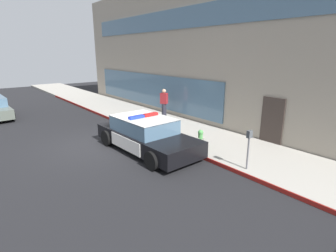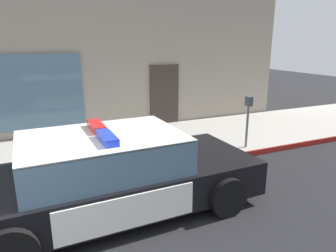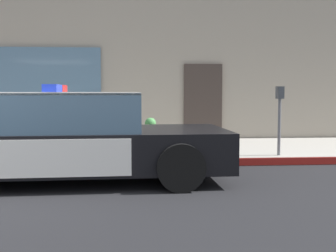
{
  "view_description": "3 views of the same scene",
  "coord_description": "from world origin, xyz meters",
  "views": [
    {
      "loc": [
        10.45,
        -4.36,
        3.93
      ],
      "look_at": [
        2.31,
        2.16,
        0.98
      ],
      "focal_mm": 28.1,
      "sensor_mm": 36.0,
      "label": 1
    },
    {
      "loc": [
        0.88,
        -3.36,
        2.83
      ],
      "look_at": [
        3.54,
        2.68,
        0.99
      ],
      "focal_mm": 32.61,
      "sensor_mm": 36.0,
      "label": 2
    },
    {
      "loc": [
        2.94,
        -5.62,
        1.4
      ],
      "look_at": [
        3.63,
        2.73,
        0.74
      ],
      "focal_mm": 47.4,
      "sensor_mm": 36.0,
      "label": 3
    }
  ],
  "objects": [
    {
      "name": "police_cruiser",
      "position": [
        1.92,
        1.33,
        0.68
      ],
      "size": [
        4.94,
        2.28,
        1.49
      ],
      "rotation": [
        0.0,
        0.0,
        0.03
      ],
      "color": "black",
      "rests_on": "ground"
    },
    {
      "name": "sidewalk",
      "position": [
        0.0,
        4.15,
        0.07
      ],
      "size": [
        48.0,
        3.37,
        0.15
      ],
      "primitive_type": "cube",
      "color": "#A39E93",
      "rests_on": "ground"
    },
    {
      "name": "fire_hydrant",
      "position": [
        3.31,
        3.07,
        0.5
      ],
      "size": [
        0.34,
        0.39,
        0.73
      ],
      "color": "#4C994C",
      "rests_on": "sidewalk"
    },
    {
      "name": "parking_meter",
      "position": [
        5.8,
        2.75,
        1.08
      ],
      "size": [
        0.12,
        0.18,
        1.34
      ],
      "color": "slate",
      "rests_on": "sidewalk"
    }
  ]
}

